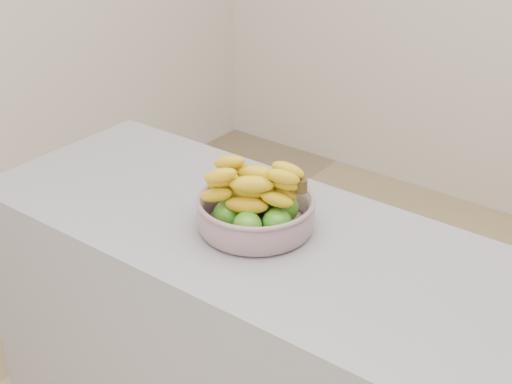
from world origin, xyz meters
TOP-DOWN VIEW (x-y plane):
  - fruit_bowl at (-0.25, -0.08)m, footprint 0.29×0.29m

SIDE VIEW (x-z plane):
  - fruit_bowl at x=-0.25m, z-range 0.87..1.04m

